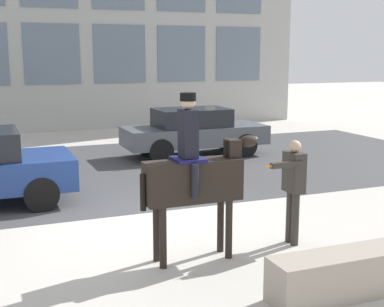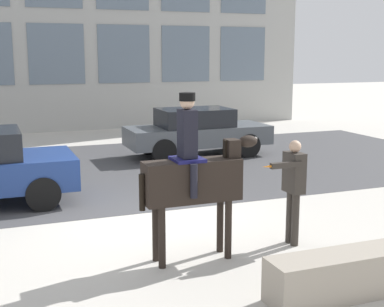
# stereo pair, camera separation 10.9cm
# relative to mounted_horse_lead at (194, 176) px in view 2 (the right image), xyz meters

# --- Properties ---
(ground_plane) EXTENTS (80.00, 80.00, 0.00)m
(ground_plane) POSITION_rel_mounted_horse_lead_xyz_m (-0.11, 2.12, -1.33)
(ground_plane) COLOR beige
(road_surface) EXTENTS (22.08, 8.50, 0.01)m
(road_surface) POSITION_rel_mounted_horse_lead_xyz_m (-0.11, 6.87, -1.32)
(road_surface) COLOR #444447
(road_surface) RESTS_ON ground_plane
(mounted_horse_lead) EXTENTS (1.93, 0.65, 2.59)m
(mounted_horse_lead) POSITION_rel_mounted_horse_lead_xyz_m (0.00, 0.00, 0.00)
(mounted_horse_lead) COLOR black
(mounted_horse_lead) RESTS_ON ground_plane
(pedestrian_bystander) EXTENTS (0.82, 0.44, 1.77)m
(pedestrian_bystander) POSITION_rel_mounted_horse_lead_xyz_m (1.77, 0.03, -0.29)
(pedestrian_bystander) COLOR #332D28
(pedestrian_bystander) RESTS_ON ground_plane
(street_car_far_lane) EXTENTS (4.43, 1.78, 1.49)m
(street_car_far_lane) POSITION_rel_mounted_horse_lead_xyz_m (3.19, 7.95, -0.54)
(street_car_far_lane) COLOR #51565B
(street_car_far_lane) RESTS_ON ground_plane
(planter_ledge) EXTENTS (2.47, 0.56, 0.60)m
(planter_ledge) POSITION_rel_mounted_horse_lead_xyz_m (1.53, -1.92, -1.03)
(planter_ledge) COLOR #9E9384
(planter_ledge) RESTS_ON ground_plane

